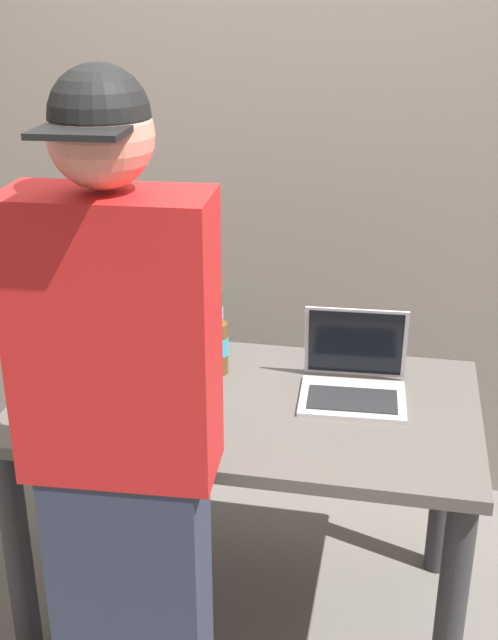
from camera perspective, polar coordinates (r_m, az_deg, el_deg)
The scene contains 8 objects.
ground_plane at distance 2.81m, azimuth -0.12°, elevation -19.58°, with size 8.00×8.00×0.00m, color slate.
desk at distance 2.43m, azimuth -0.14°, elevation -8.55°, with size 1.33×0.77×0.77m.
laptop at distance 2.39m, azimuth 7.39°, elevation -3.94°, with size 0.32×0.29×0.24m.
beer_bottle_brown at distance 2.57m, azimuth -4.63°, elevation -0.07°, with size 0.06×0.06×0.33m.
beer_bottle_amber at distance 2.48m, azimuth -2.24°, elevation -1.62°, with size 0.07×0.07×0.26m.
beer_bottle_dark at distance 2.64m, azimuth -2.49°, elevation 0.46°, with size 0.06×0.06×0.32m.
person_figure at distance 1.89m, azimuth -8.88°, elevation -9.07°, with size 0.44×0.30×1.75m.
back_wall at distance 3.01m, azimuth 3.26°, elevation 11.38°, with size 6.00×0.10×2.60m, color gray.
Camera 1 is at (0.41, -2.04, 1.89)m, focal length 45.43 mm.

